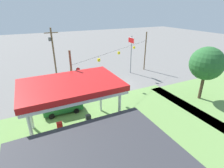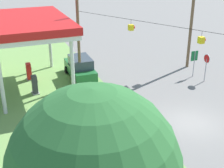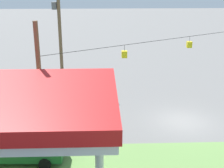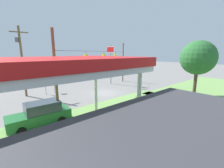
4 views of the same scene
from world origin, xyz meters
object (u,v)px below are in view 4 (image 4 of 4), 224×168
(car_at_pumps_front, at_px, (41,114))
(tree_west_verge, at_px, (198,58))
(fuel_pump_near, at_px, (87,129))
(route_sign, at_px, (45,83))
(fuel_pump_far, at_px, (41,147))
(utility_pole_main, at_px, (22,58))
(stop_sign_overhead, at_px, (111,57))
(stop_sign_roadside, at_px, (54,81))
(gas_station_canopy, at_px, (62,67))
(car_at_pumps_rear, at_px, (119,167))

(car_at_pumps_front, bearing_deg, tree_west_verge, 167.02)
(fuel_pump_near, bearing_deg, route_sign, -96.44)
(fuel_pump_far, height_order, utility_pole_main, utility_pole_main)
(fuel_pump_near, height_order, tree_west_verge, tree_west_verge)
(car_at_pumps_front, bearing_deg, route_sign, -107.54)
(stop_sign_overhead, bearing_deg, fuel_pump_near, 44.34)
(fuel_pump_near, height_order, car_at_pumps_front, car_at_pumps_front)
(stop_sign_roadside, bearing_deg, fuel_pump_far, -113.23)
(gas_station_canopy, relative_size, utility_pole_main, 1.01)
(car_at_pumps_front, distance_m, stop_sign_overhead, 18.55)
(car_at_pumps_front, height_order, route_sign, route_sign)
(route_sign, bearing_deg, car_at_pumps_rear, 81.89)
(car_at_pumps_rear, height_order, tree_west_verge, tree_west_verge)
(car_at_pumps_front, height_order, tree_west_verge, tree_west_verge)
(fuel_pump_near, height_order, fuel_pump_far, same)
(gas_station_canopy, xyz_separation_m, route_sign, (-3.13, -13.93, -3.56))
(stop_sign_overhead, relative_size, route_sign, 3.11)
(stop_sign_overhead, bearing_deg, car_at_pumps_front, 30.28)
(tree_west_verge, bearing_deg, fuel_pump_far, -2.21)
(fuel_pump_near, distance_m, car_at_pumps_rear, 4.45)
(gas_station_canopy, distance_m, tree_west_verge, 18.62)
(stop_sign_overhead, height_order, route_sign, stop_sign_overhead)
(utility_pole_main, bearing_deg, fuel_pump_far, 81.26)
(fuel_pump_far, xyz_separation_m, car_at_pumps_rear, (-2.09, 4.32, 0.24))
(fuel_pump_far, distance_m, route_sign, 14.73)
(fuel_pump_near, relative_size, car_at_pumps_front, 0.32)
(stop_sign_roadside, relative_size, tree_west_verge, 0.33)
(car_at_pumps_front, height_order, car_at_pumps_rear, car_at_pumps_front)
(car_at_pumps_front, bearing_deg, stop_sign_overhead, -147.61)
(stop_sign_roadside, height_order, route_sign, stop_sign_roadside)
(gas_station_canopy, xyz_separation_m, tree_west_verge, (-18.61, 0.78, 0.10))
(fuel_pump_far, height_order, car_at_pumps_front, car_at_pumps_front)
(utility_pole_main, bearing_deg, stop_sign_overhead, 174.02)
(utility_pole_main, relative_size, tree_west_verge, 1.24)
(stop_sign_overhead, bearing_deg, gas_station_canopy, 41.28)
(car_at_pumps_front, bearing_deg, utility_pole_main, -93.47)
(fuel_pump_near, relative_size, utility_pole_main, 0.16)
(utility_pole_main, xyz_separation_m, tree_west_verge, (-17.87, 15.73, 0.05))
(fuel_pump_far, bearing_deg, stop_sign_overhead, -141.46)
(car_at_pumps_front, distance_m, route_sign, 10.22)
(route_sign, bearing_deg, stop_sign_overhead, 177.64)
(gas_station_canopy, bearing_deg, fuel_pump_far, -0.06)
(car_at_pumps_rear, bearing_deg, stop_sign_overhead, 51.98)
(gas_station_canopy, bearing_deg, car_at_pumps_front, -86.05)
(fuel_pump_near, height_order, route_sign, route_sign)
(gas_station_canopy, relative_size, tree_west_verge, 1.25)
(fuel_pump_near, distance_m, stop_sign_overhead, 19.73)
(car_at_pumps_front, distance_m, utility_pole_main, 11.51)
(tree_west_verge, bearing_deg, stop_sign_roadside, -46.69)
(fuel_pump_far, xyz_separation_m, route_sign, (-4.69, -13.93, 0.97))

